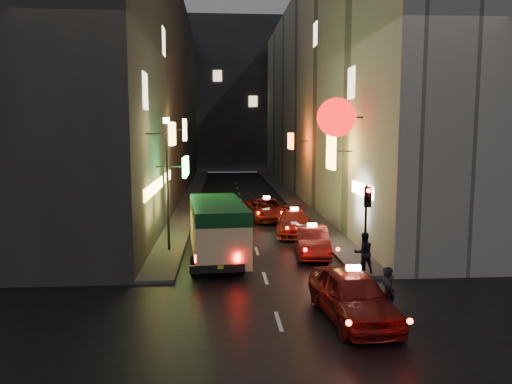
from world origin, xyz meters
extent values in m
cube|color=#373432|center=(-8.00, 34.00, 9.00)|extent=(6.00, 52.00, 18.00)
cube|color=#FFD359|center=(-3.84, 11.98, 5.64)|extent=(0.18, 1.62, 1.02)
cube|color=#32FF63|center=(-3.50, 15.25, 3.95)|extent=(0.18, 2.30, 0.99)
cube|color=#FFD359|center=(-3.97, 21.87, 5.84)|extent=(0.18, 1.35, 1.40)
cube|color=#FFD359|center=(-4.98, 12.48, 3.00)|extent=(0.10, 3.39, 0.55)
cube|color=yellow|center=(-4.98, 15.59, 3.00)|extent=(0.10, 3.61, 0.55)
cube|color=#FFD359|center=(-4.98, 20.47, 3.00)|extent=(0.10, 2.92, 0.55)
cube|color=#FFE5B2|center=(-4.99, 12.00, 7.50)|extent=(0.06, 1.30, 1.60)
cube|color=#FFE5B2|center=(-4.99, 20.00, 11.00)|extent=(0.06, 1.30, 1.60)
cube|color=#AFABA0|center=(8.00, 34.00, 9.00)|extent=(6.00, 52.00, 18.00)
cylinder|color=#F20A0A|center=(3.73, 12.82, 6.41)|extent=(1.83, 0.18, 1.83)
cube|color=yellow|center=(3.91, 14.59, 4.74)|extent=(0.18, 1.48, 1.83)
cube|color=#F0410C|center=(3.64, 27.34, 5.03)|extent=(0.18, 2.02, 1.22)
cube|color=white|center=(4.98, 12.51, 3.00)|extent=(0.10, 3.37, 0.55)
cube|color=#FFE5B2|center=(4.99, 15.00, 8.20)|extent=(0.06, 1.30, 1.60)
cube|color=#FFE5B2|center=(4.99, 25.00, 12.50)|extent=(0.06, 1.30, 1.60)
cube|color=#35353A|center=(0.00, 66.00, 11.00)|extent=(30.00, 10.00, 22.00)
cube|color=#464341|center=(-4.25, 34.00, 0.07)|extent=(1.50, 52.00, 0.15)
cube|color=#464341|center=(4.25, 34.00, 0.07)|extent=(1.50, 52.00, 0.15)
cube|color=beige|center=(-1.87, 11.13, 1.52)|extent=(2.72, 6.35, 2.26)
cube|color=#0C3D1A|center=(-1.87, 11.13, 2.40)|extent=(2.74, 6.37, 0.57)
cube|color=black|center=(-1.87, 11.44, 1.75)|extent=(2.52, 3.89, 0.51)
cube|color=black|center=(-1.87, 8.10, 0.55)|extent=(2.13, 0.37, 0.31)
cube|color=#FF0A05|center=(-2.64, 8.03, 0.96)|extent=(0.19, 0.06, 0.29)
cube|color=#FF0A05|center=(-1.10, 8.03, 0.96)|extent=(0.19, 0.06, 0.29)
cylinder|color=black|center=(-2.83, 13.11, 0.39)|extent=(0.23, 0.78, 0.78)
cylinder|color=black|center=(-0.91, 9.16, 0.39)|extent=(0.23, 0.78, 0.78)
imported|color=maroon|center=(2.28, 4.00, 0.90)|extent=(2.89, 5.84, 1.79)
cube|color=white|center=(2.28, 4.00, 1.88)|extent=(0.44, 0.22, 0.16)
sphere|color=#FF0A05|center=(1.48, 1.44, 0.92)|extent=(0.16, 0.16, 0.16)
sphere|color=#FF0A05|center=(3.07, 1.44, 0.92)|extent=(0.16, 0.16, 0.16)
imported|color=maroon|center=(2.50, 12.03, 0.78)|extent=(2.44, 5.08, 1.57)
cube|color=white|center=(2.50, 12.03, 1.66)|extent=(0.43, 0.22, 0.16)
sphere|color=#FF0A05|center=(1.81, 9.79, 0.81)|extent=(0.16, 0.16, 0.16)
sphere|color=#FF0A05|center=(3.20, 9.79, 0.81)|extent=(0.16, 0.16, 0.16)
imported|color=maroon|center=(2.39, 16.83, 0.79)|extent=(2.71, 5.23, 1.59)
cube|color=white|center=(2.39, 16.83, 1.68)|extent=(0.44, 0.24, 0.16)
sphere|color=#FF0A05|center=(1.68, 14.56, 0.82)|extent=(0.16, 0.16, 0.16)
sphere|color=#FF0A05|center=(3.09, 14.56, 0.82)|extent=(0.16, 0.16, 0.16)
imported|color=maroon|center=(1.27, 21.63, 0.81)|extent=(2.78, 5.33, 1.62)
cube|color=white|center=(1.27, 21.63, 1.71)|extent=(0.44, 0.24, 0.16)
sphere|color=#FF0A05|center=(0.56, 19.32, 0.83)|extent=(0.16, 0.16, 0.16)
sphere|color=#FF0A05|center=(1.99, 19.32, 0.83)|extent=(0.16, 0.16, 0.16)
imported|color=black|center=(3.30, 3.77, 0.96)|extent=(0.47, 0.67, 1.93)
imported|color=black|center=(3.92, 8.50, 1.07)|extent=(0.74, 0.50, 1.85)
cylinder|color=black|center=(4.00, 8.60, 1.90)|extent=(0.10, 0.10, 3.50)
cube|color=black|center=(4.00, 8.42, 3.20)|extent=(0.26, 0.18, 0.80)
sphere|color=#FF0A05|center=(4.00, 8.31, 3.47)|extent=(0.18, 0.18, 0.18)
sphere|color=black|center=(4.00, 8.31, 3.20)|extent=(0.17, 0.17, 0.17)
sphere|color=black|center=(4.00, 8.31, 2.93)|extent=(0.17, 0.17, 0.17)
cylinder|color=black|center=(-4.20, 13.00, 3.15)|extent=(0.12, 0.12, 6.00)
cylinder|color=#FFE5BF|center=(-4.20, 13.00, 6.25)|extent=(0.28, 0.28, 0.25)
camera|label=1|loc=(-1.74, -10.48, 5.73)|focal=35.00mm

